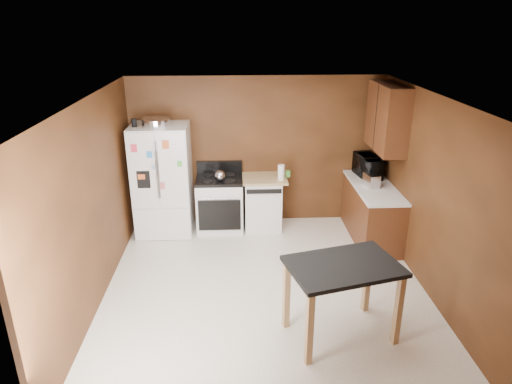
{
  "coord_description": "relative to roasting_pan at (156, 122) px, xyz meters",
  "views": [
    {
      "loc": [
        -0.37,
        -5.14,
        3.39
      ],
      "look_at": [
        -0.09,
        0.85,
        1.06
      ],
      "focal_mm": 32.0,
      "sensor_mm": 36.0,
      "label": 1
    }
  ],
  "objects": [
    {
      "name": "wall_right",
      "position": [
        3.68,
        -1.86,
        -0.6
      ],
      "size": [
        0.0,
        4.5,
        4.5
      ],
      "primitive_type": "plane",
      "rotation": [
        1.57,
        0.0,
        -1.57
      ],
      "color": "#5A3217",
      "rests_on": "ground"
    },
    {
      "name": "paper_towel",
      "position": [
        1.95,
        -0.04,
        -0.84
      ],
      "size": [
        0.12,
        0.12,
        0.25
      ],
      "primitive_type": "cylinder",
      "rotation": [
        0.0,
        0.0,
        -0.16
      ],
      "color": "white",
      "rests_on": "dishwasher"
    },
    {
      "name": "floor",
      "position": [
        1.58,
        -1.86,
        -1.85
      ],
      "size": [
        4.5,
        4.5,
        0.0
      ],
      "primitive_type": "plane",
      "color": "white",
      "rests_on": "ground"
    },
    {
      "name": "roasting_pan",
      "position": [
        0.0,
        0.0,
        0.0
      ],
      "size": [
        0.44,
        0.44,
        0.11
      ],
      "primitive_type": "cylinder",
      "color": "silver",
      "rests_on": "refrigerator"
    },
    {
      "name": "right_cabinets",
      "position": [
        3.42,
        -0.38,
        -0.95
      ],
      "size": [
        0.63,
        1.58,
        2.45
      ],
      "color": "#5A2B18",
      "rests_on": "ground"
    },
    {
      "name": "pen_cup",
      "position": [
        -0.32,
        -0.08,
        0.01
      ],
      "size": [
        0.08,
        0.08,
        0.12
      ],
      "primitive_type": "cylinder",
      "color": "black",
      "rests_on": "refrigerator"
    },
    {
      "name": "wall_left",
      "position": [
        -0.52,
        -1.86,
        -0.6
      ],
      "size": [
        0.0,
        4.5,
        4.5
      ],
      "primitive_type": "plane",
      "rotation": [
        1.57,
        0.0,
        1.57
      ],
      "color": "#5A3217",
      "rests_on": "ground"
    },
    {
      "name": "green_canister",
      "position": [
        2.08,
        0.12,
        -0.92
      ],
      "size": [
        0.12,
        0.12,
        0.1
      ],
      "primitive_type": "cylinder",
      "rotation": [
        0.0,
        0.0,
        -0.42
      ],
      "color": "#52B746",
      "rests_on": "dishwasher"
    },
    {
      "name": "kettle",
      "position": [
        0.96,
        -0.08,
        -0.87
      ],
      "size": [
        0.17,
        0.17,
        0.17
      ],
      "primitive_type": "sphere",
      "color": "silver",
      "rests_on": "gas_range"
    },
    {
      "name": "ceiling",
      "position": [
        1.58,
        -1.86,
        0.65
      ],
      "size": [
        4.5,
        4.5,
        0.0
      ],
      "primitive_type": "plane",
      "rotation": [
        3.14,
        0.0,
        0.0
      ],
      "color": "white",
      "rests_on": "ground"
    },
    {
      "name": "wall_back",
      "position": [
        1.58,
        0.39,
        -0.6
      ],
      "size": [
        4.2,
        0.0,
        4.2
      ],
      "primitive_type": "plane",
      "rotation": [
        1.57,
        0.0,
        0.0
      ],
      "color": "#5A3217",
      "rests_on": "ground"
    },
    {
      "name": "wall_front",
      "position": [
        1.58,
        -4.11,
        -0.6
      ],
      "size": [
        4.2,
        0.0,
        4.2
      ],
      "primitive_type": "plane",
      "rotation": [
        -1.57,
        0.0,
        0.0
      ],
      "color": "#5A3217",
      "rests_on": "ground"
    },
    {
      "name": "microwave",
      "position": [
        3.39,
        0.06,
        -0.79
      ],
      "size": [
        0.47,
        0.63,
        0.32
      ],
      "primitive_type": "imported",
      "rotation": [
        0.0,
        0.0,
        1.72
      ],
      "color": "black",
      "rests_on": "right_cabinets"
    },
    {
      "name": "refrigerator",
      "position": [
        0.03,
        0.01,
        -0.95
      ],
      "size": [
        0.9,
        0.8,
        1.8
      ],
      "color": "white",
      "rests_on": "ground"
    },
    {
      "name": "island",
      "position": [
        2.35,
        -2.79,
        -1.09
      ],
      "size": [
        1.33,
        1.06,
        0.91
      ],
      "color": "black",
      "rests_on": "ground"
    },
    {
      "name": "gas_range",
      "position": [
        0.94,
        0.07,
        -1.39
      ],
      "size": [
        0.76,
        0.68,
        1.1
      ],
      "color": "white",
      "rests_on": "ground"
    },
    {
      "name": "toaster",
      "position": [
        3.32,
        -0.44,
        -0.85
      ],
      "size": [
        0.22,
        0.3,
        0.2
      ],
      "primitive_type": "cube",
      "rotation": [
        0.0,
        0.0,
        0.19
      ],
      "color": "silver",
      "rests_on": "right_cabinets"
    },
    {
      "name": "dishwasher",
      "position": [
        1.66,
        0.09,
        -1.4
      ],
      "size": [
        0.78,
        0.63,
        0.89
      ],
      "color": "white",
      "rests_on": "ground"
    }
  ]
}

